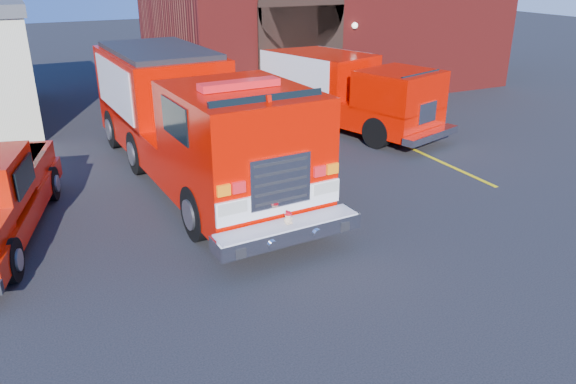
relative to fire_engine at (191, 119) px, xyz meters
name	(u,v)px	position (x,y,z in m)	size (l,w,h in m)	color
ground	(265,227)	(0.50, -3.68, -1.68)	(100.00, 100.00, 0.00)	black
parking_stripe_near	(458,170)	(7.00, -2.68, -1.68)	(0.12, 3.00, 0.01)	#DBBE0B
parking_stripe_mid	(396,141)	(7.00, 0.32, -1.68)	(0.12, 3.00, 0.01)	#DBBE0B
parking_stripe_far	(348,120)	(7.00, 3.32, -1.68)	(0.12, 3.00, 0.01)	#DBBE0B
fire_engine	(191,119)	(0.00, 0.00, 0.00)	(3.54, 10.69, 3.25)	black
secondary_truck	(338,88)	(6.23, 2.86, -0.31)	(4.57, 8.11, 2.52)	black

